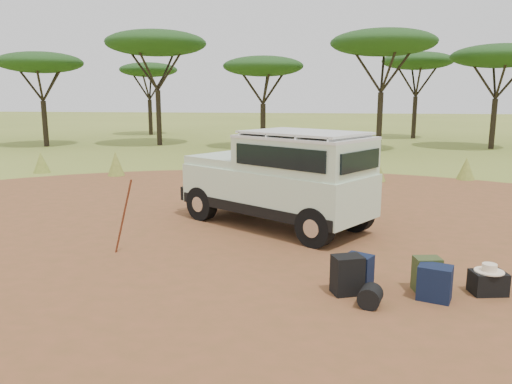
# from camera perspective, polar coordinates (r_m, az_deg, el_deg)

# --- Properties ---
(ground) EXTENTS (140.00, 140.00, 0.00)m
(ground) POSITION_cam_1_polar(r_m,az_deg,el_deg) (8.83, -0.83, -7.55)
(ground) COLOR olive
(ground) RESTS_ON ground
(dirt_clearing) EXTENTS (23.00, 23.00, 0.01)m
(dirt_clearing) POSITION_cam_1_polar(r_m,az_deg,el_deg) (8.82, -0.83, -7.53)
(dirt_clearing) COLOR brown
(dirt_clearing) RESTS_ON ground
(grass_fringe) EXTENTS (36.60, 1.60, 0.90)m
(grass_fringe) POSITION_cam_1_polar(r_m,az_deg,el_deg) (17.15, 3.91, 2.96)
(grass_fringe) COLOR olive
(grass_fringe) RESTS_ON ground
(acacia_treeline) EXTENTS (46.70, 13.20, 6.26)m
(acacia_treeline) POSITION_cam_1_polar(r_m,az_deg,el_deg) (28.16, 7.02, 15.18)
(acacia_treeline) COLOR black
(acacia_treeline) RESTS_ON ground
(safari_vehicle) EXTENTS (4.47, 3.76, 2.09)m
(safari_vehicle) POSITION_cam_1_polar(r_m,az_deg,el_deg) (10.66, 2.85, 1.29)
(safari_vehicle) COLOR beige
(safari_vehicle) RESTS_ON ground
(walking_staff) EXTENTS (0.47, 0.22, 1.39)m
(walking_staff) POSITION_cam_1_polar(r_m,az_deg,el_deg) (9.12, -14.92, -2.77)
(walking_staff) COLOR brown
(walking_staff) RESTS_ON ground
(backpack_black) EXTENTS (0.50, 0.44, 0.57)m
(backpack_black) POSITION_cam_1_polar(r_m,az_deg,el_deg) (7.34, 10.39, -9.31)
(backpack_black) COLOR black
(backpack_black) RESTS_ON ground
(backpack_navy) EXTENTS (0.46, 0.42, 0.50)m
(backpack_navy) POSITION_cam_1_polar(r_m,az_deg,el_deg) (7.65, 11.67, -8.81)
(backpack_navy) COLOR #101A35
(backpack_navy) RESTS_ON ground
(backpack_olive) EXTENTS (0.41, 0.33, 0.51)m
(backpack_olive) POSITION_cam_1_polar(r_m,az_deg,el_deg) (7.73, 18.92, -8.90)
(backpack_olive) COLOR #384620
(backpack_olive) RESTS_ON ground
(duffel_navy) EXTENTS (0.53, 0.46, 0.50)m
(duffel_navy) POSITION_cam_1_polar(r_m,az_deg,el_deg) (7.46, 19.75, -9.76)
(duffel_navy) COLOR #101A35
(duffel_navy) RESTS_ON ground
(hard_case) EXTENTS (0.53, 0.42, 0.34)m
(hard_case) POSITION_cam_1_polar(r_m,az_deg,el_deg) (7.98, 24.99, -9.40)
(hard_case) COLOR black
(hard_case) RESTS_ON ground
(stuff_sack) EXTENTS (0.37, 0.37, 0.30)m
(stuff_sack) POSITION_cam_1_polar(r_m,az_deg,el_deg) (7.01, 12.92, -11.57)
(stuff_sack) COLOR black
(stuff_sack) RESTS_ON ground
(safari_hat) EXTENTS (0.41, 0.41, 0.12)m
(safari_hat) POSITION_cam_1_polar(r_m,az_deg,el_deg) (7.91, 25.12, -7.96)
(safari_hat) COLOR beige
(safari_hat) RESTS_ON hard_case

